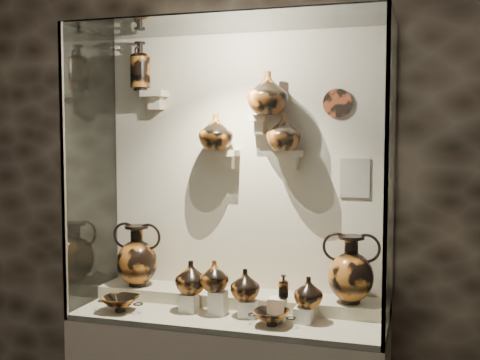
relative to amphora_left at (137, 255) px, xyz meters
name	(u,v)px	position (x,y,z in m)	size (l,w,h in m)	color
wall_back	(246,170)	(0.63, 0.18, 0.52)	(5.00, 0.02, 3.20)	#2C241B
front_tier	(230,315)	(0.63, -0.14, -0.27)	(1.68, 0.58, 0.03)	#B8AC8F
rear_tier	(239,301)	(0.63, 0.03, -0.23)	(1.70, 0.25, 0.10)	#B8AC8F
back_panel	(246,170)	(0.63, 0.17, 0.52)	(1.70, 0.03, 1.60)	beige
glass_front	(211,176)	(0.63, -0.44, 0.52)	(1.70, 0.01, 1.60)	white
glass_left	(91,170)	(-0.22, -0.14, 0.52)	(0.01, 0.60, 1.60)	white
glass_right	(391,176)	(1.48, -0.14, 0.52)	(0.01, 0.60, 1.60)	white
glass_top	(229,23)	(0.63, -0.14, 1.31)	(1.70, 0.60, 0.01)	white
frame_post_left	(63,173)	(-0.21, -0.43, 0.52)	(0.02, 0.02, 1.60)	gray
frame_post_right	(386,180)	(1.47, -0.43, 0.52)	(0.02, 0.02, 1.60)	gray
pedestal_a	(189,303)	(0.41, -0.19, -0.20)	(0.09, 0.09, 0.10)	silver
pedestal_b	(218,303)	(0.58, -0.19, -0.19)	(0.09, 0.09, 0.13)	silver
pedestal_c	(248,309)	(0.75, -0.19, -0.21)	(0.09, 0.09, 0.09)	silver
pedestal_d	(277,309)	(0.91, -0.19, -0.19)	(0.09, 0.09, 0.12)	silver
pedestal_e	(303,315)	(1.05, -0.19, -0.21)	(0.09, 0.09, 0.08)	silver
bracket_ul	(155,94)	(0.08, 0.10, 0.97)	(0.14, 0.12, 0.04)	beige
bracket_ca	(226,153)	(0.53, 0.10, 0.62)	(0.14, 0.12, 0.04)	beige
bracket_cb	(259,118)	(0.73, 0.10, 0.82)	(0.10, 0.12, 0.04)	beige
bracket_cc	(290,153)	(0.91, 0.10, 0.62)	(0.14, 0.12, 0.04)	beige
amphora_left	(137,255)	(0.00, 0.00, 0.00)	(0.30, 0.30, 0.37)	#A15A1E
amphora_right	(351,269)	(1.27, 0.00, 0.00)	(0.30, 0.30, 0.37)	#A15A1E
jug_a	(191,277)	(0.42, -0.18, -0.06)	(0.17, 0.17, 0.18)	#A15A1E
jug_b	(214,276)	(0.56, -0.19, -0.04)	(0.16, 0.16, 0.17)	#9C531B
jug_c	(245,284)	(0.73, -0.18, -0.08)	(0.16, 0.16, 0.17)	#A15A1E
jug_e	(308,292)	(1.07, -0.18, -0.10)	(0.15, 0.15, 0.16)	#A15A1E
lekythos_small	(284,285)	(0.95, -0.20, -0.06)	(0.06, 0.06, 0.14)	#9C531B
kylix_left	(121,302)	(0.04, -0.30, -0.20)	(0.26, 0.22, 0.10)	#9C531B
kylix_right	(272,316)	(0.90, -0.29, -0.21)	(0.24, 0.20, 0.10)	#A15A1E
lekythos_tall	(140,63)	(0.00, 0.08, 1.15)	(0.13, 0.13, 0.33)	#A15A1E
ovoid_vase_a	(216,132)	(0.49, 0.05, 0.74)	(0.20, 0.20, 0.21)	#9C531B
ovoid_vase_b	(268,93)	(0.80, 0.03, 0.95)	(0.23, 0.23, 0.24)	#9C531B
ovoid_vase_c	(284,133)	(0.88, 0.05, 0.73)	(0.19, 0.19, 0.20)	#9C531B
wall_plate	(337,103)	(1.17, 0.15, 0.90)	(0.16, 0.16, 0.02)	#9D401F
info_placard	(355,178)	(1.27, 0.15, 0.48)	(0.16, 0.01, 0.22)	beige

